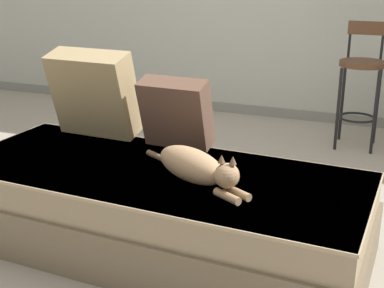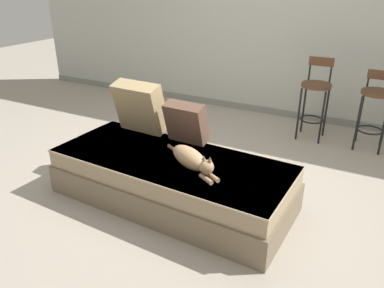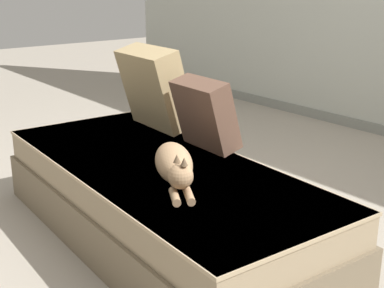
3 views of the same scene
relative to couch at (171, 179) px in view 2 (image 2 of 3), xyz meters
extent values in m
plane|color=#A89E8E|center=(0.00, 0.40, -0.21)|extent=(16.00, 16.00, 0.00)
cube|color=#B7BCB2|center=(0.00, 2.65, 1.09)|extent=(8.00, 0.10, 2.60)
cube|color=gray|center=(0.00, 2.60, -0.17)|extent=(8.00, 0.02, 0.09)
cube|color=#766750|center=(0.00, 0.00, -0.08)|extent=(2.10, 0.97, 0.26)
cube|color=#9E896B|center=(0.00, 0.00, 0.12)|extent=(2.06, 0.93, 0.16)
cube|color=tan|center=(0.00, 0.00, 0.20)|extent=(2.07, 0.94, 0.02)
cube|color=tan|center=(-0.55, 0.36, 0.46)|extent=(0.49, 0.31, 0.50)
cube|color=brown|center=(-0.03, 0.34, 0.40)|extent=(0.38, 0.25, 0.39)
ellipsoid|color=tan|center=(0.21, -0.05, 0.28)|extent=(0.45, 0.36, 0.15)
sphere|color=tan|center=(0.42, -0.17, 0.30)|extent=(0.11, 0.11, 0.11)
cone|color=brown|center=(0.39, -0.17, 0.37)|extent=(0.03, 0.03, 0.04)
cone|color=brown|center=(0.44, -0.17, 0.37)|extent=(0.03, 0.03, 0.04)
cylinder|color=tan|center=(0.43, -0.22, 0.23)|extent=(0.14, 0.10, 0.04)
cylinder|color=tan|center=(0.46, -0.17, 0.23)|extent=(0.14, 0.10, 0.04)
cylinder|color=brown|center=(-0.04, 0.12, 0.22)|extent=(0.17, 0.11, 0.03)
cylinder|color=black|center=(0.65, 1.86, 0.11)|extent=(0.02, 0.02, 0.64)
cylinder|color=black|center=(0.91, 1.86, 0.11)|extent=(0.02, 0.02, 0.64)
cylinder|color=black|center=(0.65, 2.13, 0.11)|extent=(0.02, 0.02, 0.64)
cylinder|color=black|center=(0.91, 2.13, 0.11)|extent=(0.02, 0.02, 0.64)
torus|color=black|center=(0.78, 1.99, 0.02)|extent=(0.28, 0.28, 0.02)
cylinder|color=brown|center=(0.78, 1.99, 0.44)|extent=(0.34, 0.34, 0.04)
cylinder|color=black|center=(0.66, 2.12, 0.56)|extent=(0.02, 0.02, 0.27)
cylinder|color=black|center=(0.90, 2.12, 0.56)|extent=(0.02, 0.02, 0.27)
cube|color=brown|center=(0.78, 2.12, 0.69)|extent=(0.28, 0.03, 0.10)
cylinder|color=black|center=(1.29, 1.86, 0.11)|extent=(0.02, 0.02, 0.64)
cylinder|color=black|center=(1.56, 1.86, 0.11)|extent=(0.02, 0.02, 0.64)
cylinder|color=black|center=(1.29, 2.13, 0.11)|extent=(0.02, 0.02, 0.64)
torus|color=black|center=(1.43, 1.99, 0.01)|extent=(0.28, 0.28, 0.02)
cylinder|color=brown|center=(1.43, 1.99, 0.44)|extent=(0.34, 0.34, 0.04)
cylinder|color=black|center=(1.31, 2.12, 0.52)|extent=(0.02, 0.02, 0.19)
cube|color=brown|center=(1.43, 2.12, 0.61)|extent=(0.28, 0.03, 0.10)
camera|label=1|loc=(1.05, -2.19, 1.16)|focal=50.00mm
camera|label=2|loc=(1.47, -2.41, 1.61)|focal=35.00mm
camera|label=3|loc=(2.09, -1.44, 1.11)|focal=50.00mm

